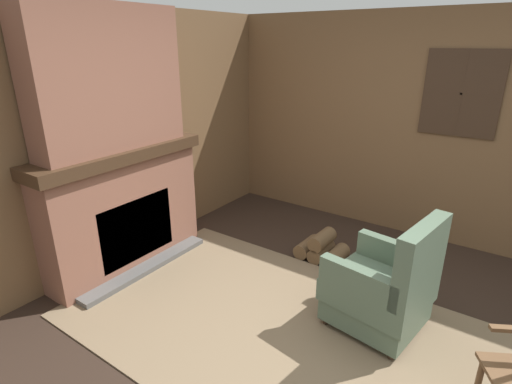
{
  "coord_description": "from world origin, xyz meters",
  "views": [
    {
      "loc": [
        0.93,
        -2.18,
        2.11
      ],
      "look_at": [
        -0.89,
        0.44,
        0.9
      ],
      "focal_mm": 28.0,
      "sensor_mm": 36.0,
      "label": 1
    }
  ],
  "objects_px": {
    "armchair": "(384,289)",
    "firewood_stack": "(322,249)",
    "oil_lamp_vase": "(83,146)",
    "storage_case": "(130,138)"
  },
  "relations": [
    {
      "from": "armchair",
      "to": "storage_case",
      "type": "relative_size",
      "value": 3.63
    },
    {
      "from": "oil_lamp_vase",
      "to": "storage_case",
      "type": "distance_m",
      "value": 0.48
    },
    {
      "from": "firewood_stack",
      "to": "armchair",
      "type": "bearing_deg",
      "value": -39.72
    },
    {
      "from": "firewood_stack",
      "to": "storage_case",
      "type": "distance_m",
      "value": 2.19
    },
    {
      "from": "armchair",
      "to": "storage_case",
      "type": "distance_m",
      "value": 2.61
    },
    {
      "from": "oil_lamp_vase",
      "to": "storage_case",
      "type": "bearing_deg",
      "value": 89.99
    },
    {
      "from": "armchair",
      "to": "firewood_stack",
      "type": "bearing_deg",
      "value": -31.2
    },
    {
      "from": "firewood_stack",
      "to": "oil_lamp_vase",
      "type": "relative_size",
      "value": 2.19
    },
    {
      "from": "oil_lamp_vase",
      "to": "storage_case",
      "type": "relative_size",
      "value": 0.85
    },
    {
      "from": "firewood_stack",
      "to": "storage_case",
      "type": "height_order",
      "value": "storage_case"
    }
  ]
}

